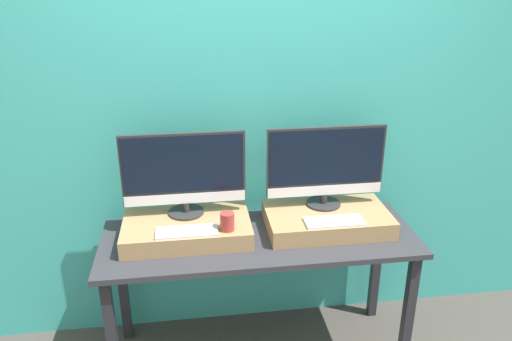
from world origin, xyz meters
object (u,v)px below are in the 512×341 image
at_px(mug, 227,222).
at_px(monitor_right, 326,164).
at_px(keyboard_left, 187,231).
at_px(monitor_left, 184,172).
at_px(keyboard_right, 334,221).

height_order(mug, monitor_right, monitor_right).
distance_m(keyboard_left, mug, 0.21).
bearing_deg(mug, monitor_right, 20.99).
distance_m(monitor_left, mug, 0.35).
height_order(keyboard_left, mug, mug).
bearing_deg(keyboard_left, monitor_right, 15.66).
bearing_deg(monitor_right, keyboard_left, -164.34).
xyz_separation_m(monitor_left, keyboard_left, (0.00, -0.21, -0.23)).
bearing_deg(monitor_left, keyboard_left, -90.00).
bearing_deg(mug, keyboard_right, 0.00).
relative_size(keyboard_left, mug, 3.26).
relative_size(monitor_left, keyboard_left, 2.10).
relative_size(monitor_left, keyboard_right, 2.10).
xyz_separation_m(mug, monitor_right, (0.56, 0.21, 0.19)).
xyz_separation_m(monitor_right, keyboard_right, (-0.00, -0.21, -0.23)).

